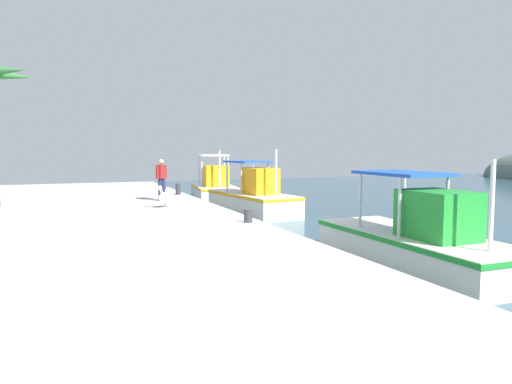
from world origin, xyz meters
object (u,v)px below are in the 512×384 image
Objects in this scene: fishing_boat_second at (253,198)px; mooring_bollard_second at (178,189)px; fisherman_standing at (161,178)px; fishing_boat_third at (418,241)px; pelican at (166,197)px; mooring_bollard_third at (248,216)px; mooring_bollard_nearest at (164,186)px; fishing_boat_nearest at (215,188)px.

mooring_bollard_second is at bearing -125.22° from fishing_boat_second.
fishing_boat_third is at bearing 22.83° from fisherman_standing.
mooring_bollard_third is (4.45, 1.52, -0.21)m from pelican.
mooring_bollard_third is (12.58, 0.00, 0.02)m from mooring_bollard_nearest.
fishing_boat_third is at bearing 1.08° from fishing_boat_second.
fishing_boat_third is 6.67× the size of pelican.
fishing_boat_nearest is 13.86m from mooring_bollard_third.
pelican is (-7.98, -4.69, 0.55)m from fishing_boat_third.
mooring_bollard_nearest is (-16.12, -3.16, 0.32)m from fishing_boat_third.
mooring_bollard_second reaches higher than mooring_bollard_nearest.
fishing_boat_third is at bearing 0.26° from fishing_boat_nearest.
fishing_boat_third is 13.15m from mooring_bollard_second.
fishing_boat_third is 11.33m from fisherman_standing.
fishing_boat_third reaches higher than pelican.
fishing_boat_second reaches higher than fishing_boat_nearest.
mooring_bollard_second is at bearing -166.07° from fishing_boat_third.
fishing_boat_nearest is 9.51× the size of mooring_bollard_second.
fisherman_standing is 4.85× the size of mooring_bollard_nearest.
fishing_boat_third is 4.76m from mooring_bollard_third.
fishing_boat_second is 5.25m from pelican.
fishing_boat_third is (10.66, 0.20, -0.06)m from fishing_boat_second.
fishing_boat_third reaches higher than mooring_bollard_nearest.
mooring_bollard_third is at bearing 10.02° from fisherman_standing.
mooring_bollard_third is (6.85, 1.21, -0.76)m from fisherman_standing.
mooring_bollard_nearest is at bearing -168.90° from fishing_boat_third.
mooring_bollard_third is (13.51, -3.09, 0.33)m from fishing_boat_nearest.
mooring_bollard_nearest is 0.69× the size of mooring_bollard_second.
pelican is 8.28m from mooring_bollard_nearest.
fisherman_standing reaches higher than mooring_bollard_third.
fishing_boat_second is 6.27× the size of pelican.
pelican is 1.78× the size of mooring_bollard_second.
fishing_boat_nearest reaches higher than fisherman_standing.
fishing_boat_nearest is at bearing 153.04° from pelican.
fishing_boat_second reaches higher than mooring_bollard_second.
fishing_boat_second is 10.67m from fishing_boat_third.
mooring_bollard_third is at bearing 18.92° from pelican.
mooring_bollard_third is (9.22, 0.00, -0.06)m from mooring_bollard_second.
fishing_boat_nearest is 0.85× the size of fishing_boat_second.
mooring_bollard_third is (7.13, -2.96, 0.28)m from fishing_boat_second.
fishing_boat_second is at bearing 93.77° from fisherman_standing.
fisherman_standing reaches higher than mooring_bollard_nearest.
mooring_bollard_third is at bearing -138.19° from fishing_boat_third.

